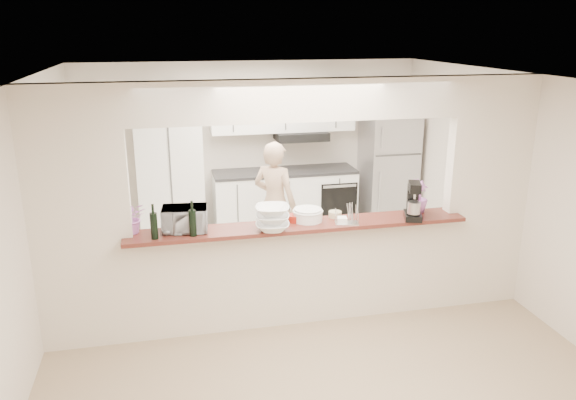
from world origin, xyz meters
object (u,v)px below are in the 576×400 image
object	(u,v)px
toaster_oven	(185,219)
stand_mixer	(413,202)
refrigerator	(388,171)
person	(275,204)

from	to	relation	value
toaster_oven	stand_mixer	size ratio (longest dim) A/B	1.10
refrigerator	person	world-z (taller)	refrigerator
toaster_oven	refrigerator	bearing A→B (deg)	45.37
person	toaster_oven	bearing A→B (deg)	92.26
refrigerator	stand_mixer	bearing A→B (deg)	-107.77
refrigerator	person	distance (m)	2.25
refrigerator	stand_mixer	size ratio (longest dim) A/B	4.41
toaster_oven	person	world-z (taller)	person
refrigerator	toaster_oven	distance (m)	4.14
refrigerator	toaster_oven	size ratio (longest dim) A/B	4.02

